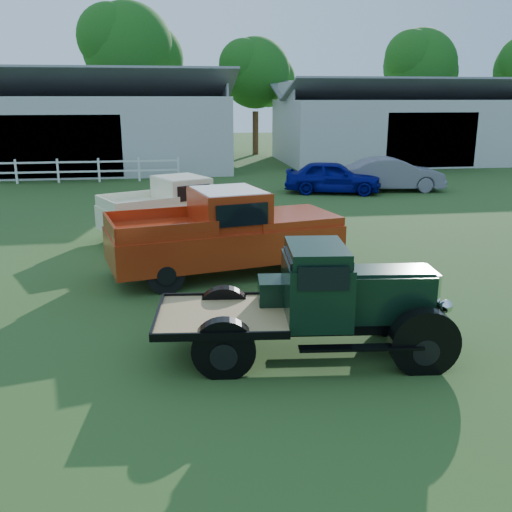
{
  "coord_description": "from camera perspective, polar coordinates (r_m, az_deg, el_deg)",
  "views": [
    {
      "loc": [
        -1.48,
        -9.84,
        4.17
      ],
      "look_at": [
        0.2,
        1.2,
        1.05
      ],
      "focal_mm": 40.0,
      "sensor_mm": 36.0,
      "label": 1
    }
  ],
  "objects": [
    {
      "name": "tree_c",
      "position": [
        43.33,
        -0.06,
        16.06
      ],
      "size": [
        5.4,
        5.4,
        9.0
      ],
      "primitive_type": null,
      "color": "#145215",
      "rests_on": "ground"
    },
    {
      "name": "fence_rail",
      "position": [
        30.75,
        -21.04,
        7.92
      ],
      "size": [
        14.2,
        0.16,
        1.2
      ],
      "primitive_type": null,
      "color": "white",
      "rests_on": "ground"
    },
    {
      "name": "tree_d",
      "position": [
        47.98,
        15.94,
        16.04
      ],
      "size": [
        6.0,
        6.0,
        10.0
      ],
      "primitive_type": null,
      "color": "#145215",
      "rests_on": "ground"
    },
    {
      "name": "misc_car_grey",
      "position": [
        27.07,
        13.5,
        7.95
      ],
      "size": [
        4.73,
        2.08,
        1.51
      ],
      "primitive_type": "imported",
      "rotation": [
        0.0,
        0.0,
        1.46
      ],
      "color": "slate",
      "rests_on": "ground"
    },
    {
      "name": "red_pickup",
      "position": [
        13.76,
        -3.17,
        2.45
      ],
      "size": [
        6.05,
        3.39,
        2.08
      ],
      "primitive_type": null,
      "rotation": [
        0.0,
        0.0,
        0.22
      ],
      "color": "#A02A0F",
      "rests_on": "ground"
    },
    {
      "name": "shed_left",
      "position": [
        36.29,
        -17.85,
        12.73
      ],
      "size": [
        18.8,
        10.2,
        5.6
      ],
      "primitive_type": null,
      "color": "#B8B8B8",
      "rests_on": "ground"
    },
    {
      "name": "misc_car_blue",
      "position": [
        25.93,
        7.69,
        7.84
      ],
      "size": [
        4.56,
        2.83,
        1.45
      ],
      "primitive_type": "imported",
      "rotation": [
        0.0,
        0.0,
        1.29
      ],
      "color": "#030873",
      "rests_on": "ground"
    },
    {
      "name": "tree_b",
      "position": [
        43.94,
        -12.51,
        17.33
      ],
      "size": [
        6.9,
        6.9,
        11.5
      ],
      "primitive_type": null,
      "color": "#145215",
      "rests_on": "ground"
    },
    {
      "name": "ground",
      "position": [
        10.79,
        -0.09,
        -7.13
      ],
      "size": [
        120.0,
        120.0,
        0.0
      ],
      "primitive_type": "plane",
      "color": "#2C4A1E"
    },
    {
      "name": "shed_right",
      "position": [
        39.99,
        14.5,
        12.89
      ],
      "size": [
        16.8,
        9.2,
        5.2
      ],
      "primitive_type": null,
      "color": "#B8B8B8",
      "rests_on": "ground"
    },
    {
      "name": "white_pickup",
      "position": [
        17.77,
        -7.69,
        4.87
      ],
      "size": [
        5.24,
        3.77,
        1.8
      ],
      "primitive_type": null,
      "rotation": [
        0.0,
        0.0,
        0.43
      ],
      "color": "#ECE7C1",
      "rests_on": "ground"
    },
    {
      "name": "vintage_flatbed",
      "position": [
        9.43,
        5.4,
        -4.48
      ],
      "size": [
        4.92,
        2.36,
        1.88
      ],
      "primitive_type": null,
      "rotation": [
        0.0,
        0.0,
        -0.1
      ],
      "color": "black",
      "rests_on": "ground"
    }
  ]
}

